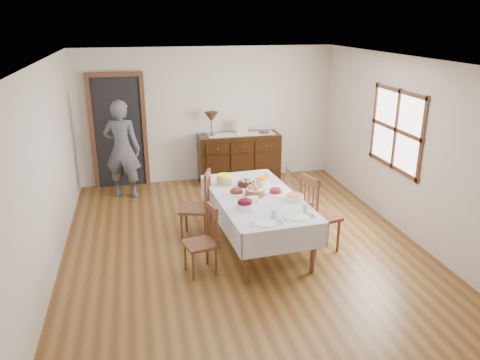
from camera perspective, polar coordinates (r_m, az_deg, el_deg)
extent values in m
plane|color=brown|center=(6.86, 0.19, -7.78)|extent=(6.00, 6.00, 0.00)
cube|color=silver|center=(6.13, 0.21, 14.41)|extent=(5.00, 6.00, 0.02)
cube|color=beige|center=(9.24, -4.00, 7.88)|extent=(5.00, 0.02, 2.60)
cube|color=beige|center=(3.73, 10.73, -10.35)|extent=(5.00, 0.02, 2.60)
cube|color=beige|center=(6.33, -22.46, 1.05)|extent=(0.02, 6.00, 2.60)
cube|color=beige|center=(7.33, 19.67, 3.76)|extent=(0.02, 6.00, 2.60)
cube|color=white|center=(7.52, 18.57, 5.84)|extent=(0.02, 1.30, 1.10)
cube|color=brown|center=(7.51, 18.48, 5.83)|extent=(0.03, 1.46, 1.26)
cube|color=black|center=(9.16, -14.54, 5.60)|extent=(0.90, 0.06, 2.10)
cube|color=brown|center=(9.14, -14.55, 5.57)|extent=(1.04, 0.08, 2.18)
cube|color=silver|center=(6.53, 2.05, -2.12)|extent=(1.24, 2.24, 0.04)
cylinder|color=brown|center=(5.76, 0.80, -9.46)|extent=(0.06, 0.06, 0.70)
cylinder|color=brown|center=(6.06, 8.90, -8.19)|extent=(0.06, 0.06, 0.70)
cylinder|color=brown|center=(7.40, -3.58, -2.75)|extent=(0.06, 0.06, 0.70)
cylinder|color=brown|center=(7.63, 2.91, -2.03)|extent=(0.06, 0.06, 0.70)
cube|color=silver|center=(6.44, -2.63, -3.86)|extent=(0.18, 2.20, 0.34)
cube|color=silver|center=(6.77, 6.46, -2.78)|extent=(0.18, 2.20, 0.34)
cube|color=silver|center=(5.66, 5.62, -7.39)|extent=(1.12, 0.10, 0.34)
cube|color=silver|center=(7.56, -0.63, -0.26)|extent=(1.12, 0.10, 0.34)
cube|color=brown|center=(5.98, -4.90, -7.80)|extent=(0.45, 0.45, 0.04)
cylinder|color=brown|center=(6.17, -6.70, -9.22)|extent=(0.03, 0.03, 0.38)
cylinder|color=brown|center=(5.91, -5.72, -10.51)|extent=(0.03, 0.03, 0.38)
cylinder|color=brown|center=(6.26, -4.02, -8.69)|extent=(0.03, 0.03, 0.38)
cylinder|color=brown|center=(6.01, -2.94, -9.93)|extent=(0.03, 0.03, 0.38)
cylinder|color=brown|center=(6.07, -4.00, -4.75)|extent=(0.04, 0.04, 0.50)
cylinder|color=brown|center=(5.79, -2.82, -5.94)|extent=(0.04, 0.04, 0.50)
cube|color=brown|center=(5.84, -3.47, -3.41)|extent=(0.11, 0.36, 0.07)
cylinder|color=brown|center=(6.01, -3.71, -5.19)|extent=(0.02, 0.02, 0.41)
cylinder|color=brown|center=(5.94, -3.42, -5.49)|extent=(0.02, 0.02, 0.41)
cylinder|color=brown|center=(5.87, -3.12, -5.79)|extent=(0.02, 0.02, 0.41)
cube|color=brown|center=(6.90, -5.51, -3.49)|extent=(0.54, 0.54, 0.04)
cylinder|color=brown|center=(7.18, -6.58, -4.67)|extent=(0.04, 0.04, 0.44)
cylinder|color=brown|center=(6.87, -7.14, -5.84)|extent=(0.04, 0.04, 0.44)
cylinder|color=brown|center=(7.12, -3.82, -4.79)|extent=(0.04, 0.04, 0.44)
cylinder|color=brown|center=(6.81, -4.26, -5.98)|extent=(0.04, 0.04, 0.44)
cylinder|color=brown|center=(6.93, -3.74, -0.78)|extent=(0.04, 0.04, 0.57)
cylinder|color=brown|center=(6.59, -4.21, -1.87)|extent=(0.04, 0.04, 0.57)
cube|color=brown|center=(6.68, -4.01, 0.66)|extent=(0.16, 0.40, 0.08)
cylinder|color=brown|center=(6.85, -3.85, -1.20)|extent=(0.02, 0.02, 0.47)
cylinder|color=brown|center=(6.77, -3.96, -1.47)|extent=(0.02, 0.02, 0.47)
cylinder|color=brown|center=(6.68, -4.08, -1.75)|extent=(0.02, 0.02, 0.47)
cube|color=brown|center=(6.61, 9.76, -4.40)|extent=(0.56, 0.56, 0.04)
cylinder|color=brown|center=(6.69, 11.89, -6.69)|extent=(0.04, 0.04, 0.48)
cylinder|color=brown|center=(6.96, 10.01, -5.51)|extent=(0.04, 0.04, 0.48)
cylinder|color=brown|center=(6.48, 9.23, -7.39)|extent=(0.04, 0.04, 0.48)
cylinder|color=brown|center=(6.76, 7.41, -6.14)|extent=(0.04, 0.04, 0.48)
cylinder|color=brown|center=(6.23, 9.40, -2.80)|extent=(0.04, 0.04, 0.62)
cylinder|color=brown|center=(6.53, 7.40, -1.64)|extent=(0.04, 0.04, 0.62)
cube|color=brown|center=(6.29, 8.49, 0.04)|extent=(0.14, 0.44, 0.09)
cylinder|color=brown|center=(6.31, 8.87, -2.69)|extent=(0.02, 0.02, 0.51)
cylinder|color=brown|center=(6.39, 8.37, -2.39)|extent=(0.02, 0.02, 0.51)
cylinder|color=brown|center=(6.46, 7.87, -2.10)|extent=(0.02, 0.02, 0.51)
cube|color=brown|center=(7.34, 7.16, -2.38)|extent=(0.49, 0.49, 0.04)
cylinder|color=brown|center=(7.30, 8.47, -4.49)|extent=(0.03, 0.03, 0.41)
cylinder|color=brown|center=(7.59, 8.19, -3.51)|extent=(0.03, 0.03, 0.41)
cylinder|color=brown|center=(7.27, 5.93, -4.49)|extent=(0.03, 0.03, 0.41)
cylinder|color=brown|center=(7.56, 5.75, -3.50)|extent=(0.03, 0.03, 0.41)
cylinder|color=brown|center=(7.07, 5.91, -0.88)|extent=(0.04, 0.04, 0.53)
cylinder|color=brown|center=(7.39, 5.72, 0.04)|extent=(0.04, 0.04, 0.53)
cube|color=brown|center=(7.16, 5.88, 1.32)|extent=(0.13, 0.38, 0.08)
cylinder|color=brown|center=(7.16, 5.86, -0.78)|extent=(0.02, 0.02, 0.44)
cylinder|color=brown|center=(7.24, 5.81, -0.55)|extent=(0.02, 0.02, 0.44)
cylinder|color=brown|center=(7.32, 5.76, -0.32)|extent=(0.02, 0.02, 0.44)
cube|color=black|center=(9.27, -0.13, 2.73)|extent=(1.59, 0.53, 0.95)
cube|color=black|center=(8.84, -2.76, 3.81)|extent=(0.45, 0.02, 0.19)
sphere|color=brown|center=(8.82, -2.74, 3.78)|extent=(0.03, 0.03, 0.03)
cube|color=black|center=(8.93, 0.26, 3.99)|extent=(0.45, 0.02, 0.19)
sphere|color=brown|center=(8.92, 0.29, 3.96)|extent=(0.03, 0.03, 0.03)
cube|color=black|center=(9.05, 3.21, 4.16)|extent=(0.45, 0.02, 0.19)
sphere|color=brown|center=(9.03, 3.25, 4.13)|extent=(0.03, 0.03, 0.03)
imported|color=#50515C|center=(8.58, -14.20, 4.03)|extent=(0.68, 0.54, 1.90)
cylinder|color=brown|center=(6.52, 1.81, -1.54)|extent=(0.27, 0.27, 0.09)
cylinder|color=white|center=(6.50, 1.82, -1.09)|extent=(0.24, 0.24, 0.02)
sphere|color=#D77042|center=(6.51, 2.39, -0.80)|extent=(0.08, 0.08, 0.08)
sphere|color=#D77042|center=(6.55, 1.67, -0.65)|extent=(0.08, 0.08, 0.08)
sphere|color=#D77042|center=(6.48, 1.25, -0.89)|extent=(0.08, 0.08, 0.08)
sphere|color=#D77042|center=(6.43, 1.97, -1.04)|extent=(0.08, 0.08, 0.08)
cylinder|color=black|center=(6.91, 0.76, -0.45)|extent=(0.26, 0.26, 0.05)
ellipsoid|color=pink|center=(6.91, 1.34, 0.00)|extent=(0.05, 0.05, 0.06)
ellipsoid|color=#73DAFF|center=(6.95, 1.07, 0.12)|extent=(0.05, 0.05, 0.06)
ellipsoid|color=#87EF7A|center=(6.96, 0.63, 0.15)|extent=(0.05, 0.05, 0.06)
ellipsoid|color=orange|center=(6.93, 0.26, 0.06)|extent=(0.05, 0.05, 0.06)
ellipsoid|color=#C480D3|center=(6.88, 0.19, -0.09)|extent=(0.05, 0.05, 0.06)
ellipsoid|color=#F4D163|center=(6.84, 0.45, -0.21)|extent=(0.05, 0.05, 0.06)
ellipsoid|color=pink|center=(6.83, 0.90, -0.24)|extent=(0.05, 0.05, 0.06)
ellipsoid|color=#73DAFF|center=(6.86, 1.27, -0.15)|extent=(0.05, 0.05, 0.06)
cylinder|color=white|center=(6.60, -0.42, -1.62)|extent=(0.27, 0.27, 0.02)
ellipsoid|color=maroon|center=(6.59, -0.42, -1.37)|extent=(0.19, 0.16, 0.11)
cylinder|color=white|center=(6.63, 4.40, -1.59)|extent=(0.31, 0.31, 0.01)
ellipsoid|color=maroon|center=(6.62, 4.40, -1.35)|extent=(0.19, 0.16, 0.11)
cylinder|color=white|center=(6.08, 0.61, -3.22)|extent=(0.23, 0.23, 0.07)
ellipsoid|color=#5E041C|center=(6.06, 0.62, -2.72)|extent=(0.20, 0.17, 0.11)
cylinder|color=white|center=(7.02, 2.81, -0.11)|extent=(0.20, 0.20, 0.06)
cylinder|color=orange|center=(7.01, 2.81, 0.24)|extent=(0.18, 0.18, 0.03)
cylinder|color=tan|center=(6.97, -1.93, -0.06)|extent=(0.23, 0.23, 0.11)
cylinder|color=#F9FC2D|center=(6.95, -1.93, 0.51)|extent=(0.20, 0.20, 0.04)
cylinder|color=white|center=(6.43, 6.62, -2.14)|extent=(0.26, 0.26, 0.05)
cylinder|color=#EC8E50|center=(6.42, 6.63, -1.81)|extent=(0.20, 0.20, 0.02)
cube|color=white|center=(6.31, 1.63, -2.36)|extent=(0.15, 0.10, 0.07)
cylinder|color=white|center=(5.68, 3.12, -5.27)|extent=(0.25, 0.25, 0.01)
cube|color=white|center=(5.64, 1.45, -5.47)|extent=(0.09, 0.13, 0.01)
cube|color=silver|center=(5.63, 1.45, -5.41)|extent=(0.03, 0.16, 0.01)
cube|color=silver|center=(5.72, 4.67, -5.14)|extent=(0.02, 0.18, 0.01)
cube|color=silver|center=(5.73, 5.06, -5.10)|extent=(0.03, 0.14, 0.01)
cylinder|color=silver|center=(5.83, 4.16, -4.14)|extent=(0.07, 0.07, 0.10)
cylinder|color=white|center=(5.88, 7.04, -4.50)|extent=(0.25, 0.25, 0.01)
cube|color=white|center=(5.83, 5.46, -4.68)|extent=(0.09, 0.13, 0.01)
cube|color=silver|center=(5.83, 5.46, -4.63)|extent=(0.03, 0.16, 0.01)
cube|color=silver|center=(5.93, 8.50, -4.37)|extent=(0.02, 0.18, 0.01)
cube|color=silver|center=(5.95, 8.86, -4.33)|extent=(0.03, 0.14, 0.01)
cylinder|color=silver|center=(6.04, 7.93, -3.42)|extent=(0.07, 0.07, 0.10)
cylinder|color=silver|center=(7.14, -1.08, 0.36)|extent=(0.07, 0.07, 0.09)
cylinder|color=silver|center=(7.24, 3.17, 0.61)|extent=(0.07, 0.07, 0.09)
cube|color=white|center=(9.15, 0.14, 5.63)|extent=(1.30, 0.35, 0.01)
cylinder|color=brown|center=(9.04, -3.47, 5.49)|extent=(0.12, 0.12, 0.03)
cylinder|color=brown|center=(9.00, -3.49, 6.35)|extent=(0.02, 0.02, 0.25)
cone|color=#3B291A|center=(8.96, -3.52, 7.69)|extent=(0.26, 0.26, 0.18)
cube|color=beige|center=(9.10, 0.25, 6.43)|extent=(0.22, 0.08, 0.28)
cylinder|color=brown|center=(9.22, 2.95, 5.87)|extent=(0.20, 0.20, 0.06)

